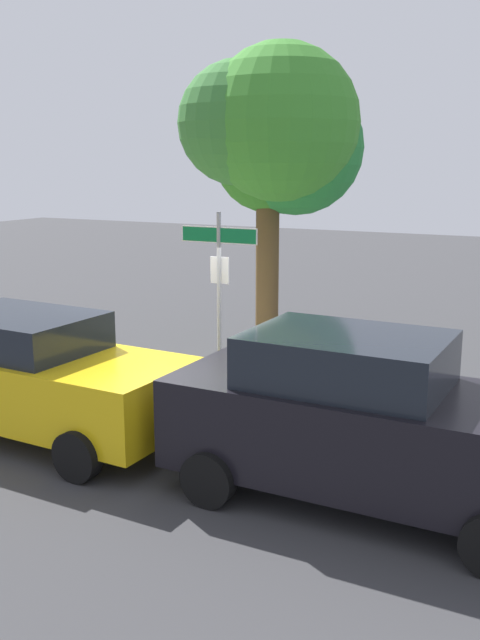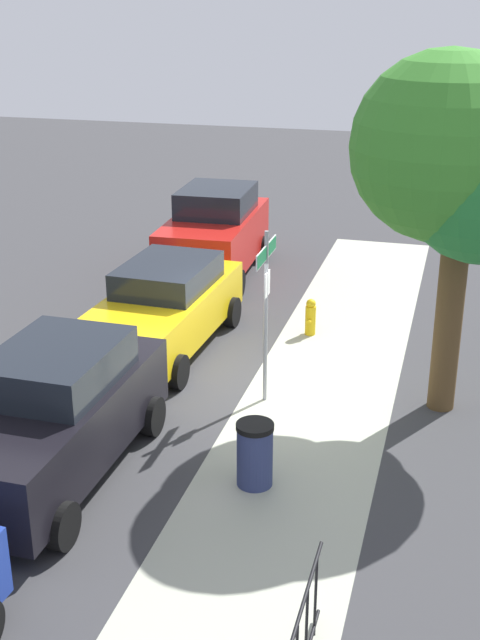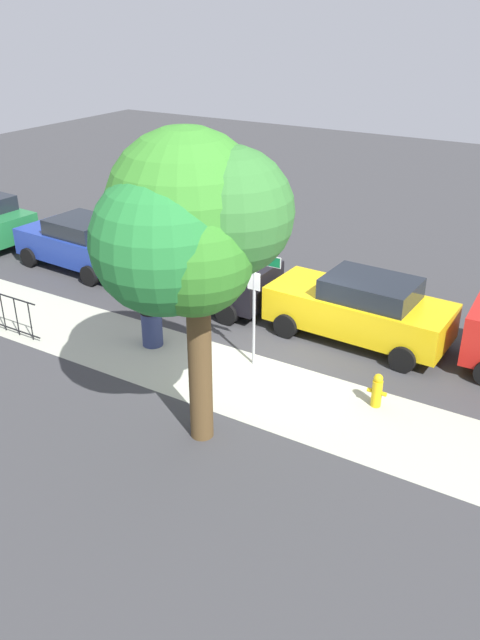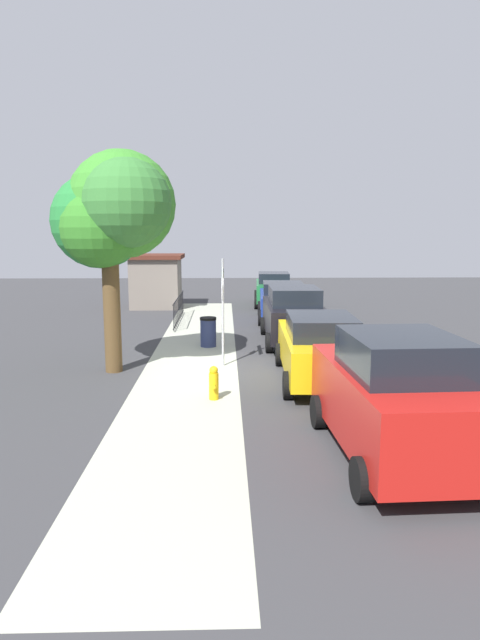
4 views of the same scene
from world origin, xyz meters
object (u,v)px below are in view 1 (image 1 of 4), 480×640
(shade_tree, at_px, (276,137))
(car_yellow, at_px, (31,374))
(fire_hydrant, at_px, (74,352))
(street_sign, at_px, (219,274))
(trash_bin, at_px, (390,386))
(car_black, at_px, (364,420))

(shade_tree, bearing_deg, car_yellow, -103.85)
(shade_tree, bearing_deg, fire_hydrant, -136.10)
(street_sign, distance_m, trash_bin, 3.12)
(trash_bin, bearing_deg, car_black, -80.39)
(street_sign, xyz_separation_m, car_black, (3.13, -2.38, -1.11))
(shade_tree, distance_m, car_black, 7.11)
(shade_tree, distance_m, fire_hydrant, 5.47)
(car_black, distance_m, trash_bin, 2.96)
(car_yellow, height_order, fire_hydrant, car_yellow)
(car_black, distance_m, fire_hydrant, 6.81)
(car_yellow, xyz_separation_m, fire_hydrant, (-1.47, 2.65, -0.50))
(shade_tree, bearing_deg, street_sign, -82.96)
(street_sign, height_order, shade_tree, shade_tree)
(car_black, bearing_deg, car_yellow, -178.26)
(street_sign, bearing_deg, car_yellow, -124.25)
(shade_tree, relative_size, car_black, 1.31)
(shade_tree, xyz_separation_m, car_yellow, (-1.32, -5.33, -3.38))
(fire_hydrant, bearing_deg, trash_bin, 2.97)
(shade_tree, xyz_separation_m, fire_hydrant, (-2.79, -2.68, -3.87))
(shade_tree, xyz_separation_m, car_black, (3.49, -5.26, -3.28))
(shade_tree, bearing_deg, trash_bin, -38.44)
(car_yellow, height_order, trash_bin, car_yellow)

